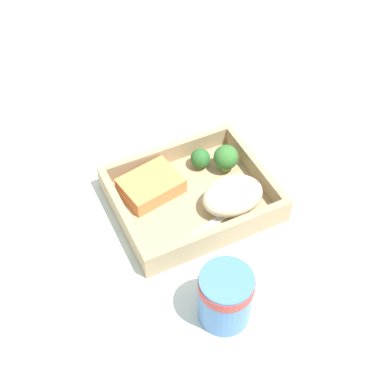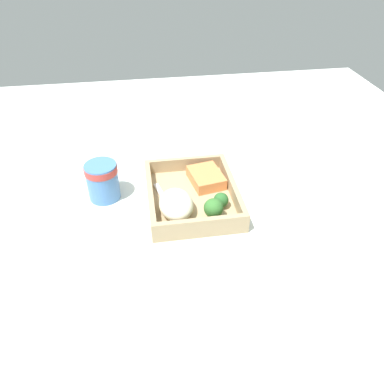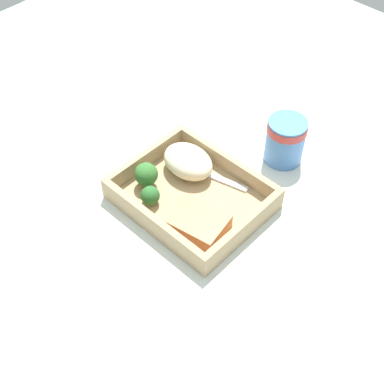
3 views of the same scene
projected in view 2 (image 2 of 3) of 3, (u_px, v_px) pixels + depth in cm
name	position (u px, v px, depth cm)	size (l,w,h in cm)	color
ground_plane	(192.00, 205.00, 87.06)	(160.00, 160.00, 2.00)	silver
takeout_tray	(192.00, 199.00, 86.09)	(24.50, 20.06, 1.20)	tan
tray_rim	(192.00, 191.00, 84.71)	(24.50, 20.06, 3.37)	tan
salmon_fillet	(206.00, 178.00, 89.60)	(9.23, 7.05, 2.74)	#E78349
mashed_potatoes	(176.00, 204.00, 79.80)	(9.88, 7.32, 4.89)	#F1E6BE
broccoli_floret_1	(221.00, 200.00, 81.86)	(3.32, 3.32, 3.59)	#8CA665
broccoli_floret_2	(214.00, 208.00, 78.30)	(4.17, 4.17, 4.90)	#81A14F
fork	(169.00, 206.00, 82.90)	(15.72, 5.49, 0.44)	silver
paper_cup	(102.00, 179.00, 84.81)	(7.39, 7.39, 8.93)	#4677B5
receipt_slip	(304.00, 210.00, 83.70)	(9.93, 14.52, 0.24)	white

